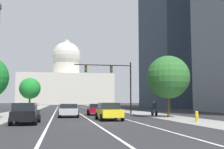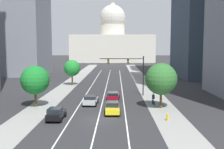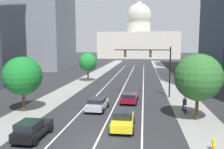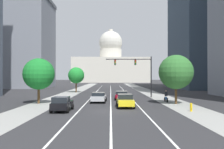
{
  "view_description": "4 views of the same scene",
  "coord_description": "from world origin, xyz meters",
  "px_view_note": "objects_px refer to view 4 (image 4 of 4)",
  "views": [
    {
      "loc": [
        -2.61,
        -22.43,
        1.71
      ],
      "look_at": [
        2.97,
        8.52,
        4.67
      ],
      "focal_mm": 45.61,
      "sensor_mm": 36.0,
      "label": 1
    },
    {
      "loc": [
        2.25,
        -32.99,
        9.05
      ],
      "look_at": [
        1.56,
        10.13,
        4.57
      ],
      "focal_mm": 43.85,
      "sensor_mm": 36.0,
      "label": 2
    },
    {
      "loc": [
        3.5,
        -16.85,
        7.36
      ],
      "look_at": [
        -0.96,
        15.4,
        3.33
      ],
      "focal_mm": 37.24,
      "sensor_mm": 36.0,
      "label": 3
    },
    {
      "loc": [
        -0.02,
        -25.58,
        3.7
      ],
      "look_at": [
        0.26,
        23.04,
        4.1
      ],
      "focal_mm": 38.38,
      "sensor_mm": 36.0,
      "label": 4
    }
  ],
  "objects_px": {
    "car_yellow": "(125,101)",
    "car_black": "(62,104)",
    "traffic_signal_mast": "(137,68)",
    "fire_hydrant": "(191,107)",
    "car_silver": "(99,97)",
    "street_tree_mid_left": "(76,75)",
    "cyclist": "(166,96)",
    "street_tree_near_left": "(39,74)",
    "car_crimson": "(121,95)",
    "capitol_building": "(111,66)",
    "street_tree_far_right": "(176,72)"
  },
  "relations": [
    {
      "from": "street_tree_near_left",
      "to": "car_yellow",
      "type": "bearing_deg",
      "value": -18.73
    },
    {
      "from": "fire_hydrant",
      "to": "street_tree_near_left",
      "type": "relative_size",
      "value": 0.15
    },
    {
      "from": "car_crimson",
      "to": "street_tree_mid_left",
      "type": "xyz_separation_m",
      "value": [
        -9.76,
        17.51,
        3.22
      ]
    },
    {
      "from": "car_silver",
      "to": "traffic_signal_mast",
      "type": "xyz_separation_m",
      "value": [
        6.45,
        8.28,
        4.47
      ]
    },
    {
      "from": "car_yellow",
      "to": "street_tree_mid_left",
      "type": "bearing_deg",
      "value": 18.81
    },
    {
      "from": "car_yellow",
      "to": "street_tree_near_left",
      "type": "xyz_separation_m",
      "value": [
        -11.56,
        3.92,
        3.24
      ]
    },
    {
      "from": "car_silver",
      "to": "cyclist",
      "type": "distance_m",
      "value": 9.76
    },
    {
      "from": "car_crimson",
      "to": "fire_hydrant",
      "type": "relative_size",
      "value": 4.62
    },
    {
      "from": "traffic_signal_mast",
      "to": "fire_hydrant",
      "type": "height_order",
      "value": "traffic_signal_mast"
    },
    {
      "from": "car_black",
      "to": "street_tree_mid_left",
      "type": "distance_m",
      "value": 30.61
    },
    {
      "from": "car_yellow",
      "to": "car_silver",
      "type": "xyz_separation_m",
      "value": [
        -3.45,
        5.46,
        -0.04
      ]
    },
    {
      "from": "car_yellow",
      "to": "street_tree_mid_left",
      "type": "xyz_separation_m",
      "value": [
        -9.77,
        26.93,
        3.17
      ]
    },
    {
      "from": "capitol_building",
      "to": "fire_hydrant",
      "type": "height_order",
      "value": "capitol_building"
    },
    {
      "from": "car_crimson",
      "to": "fire_hydrant",
      "type": "distance_m",
      "value": 14.62
    },
    {
      "from": "car_crimson",
      "to": "street_tree_mid_left",
      "type": "bearing_deg",
      "value": 31.52
    },
    {
      "from": "fire_hydrant",
      "to": "street_tree_far_right",
      "type": "bearing_deg",
      "value": 87.57
    },
    {
      "from": "car_crimson",
      "to": "car_silver",
      "type": "xyz_separation_m",
      "value": [
        -3.44,
        -3.96,
        0.01
      ]
    },
    {
      "from": "car_crimson",
      "to": "car_silver",
      "type": "bearing_deg",
      "value": 141.4
    },
    {
      "from": "capitol_building",
      "to": "street_tree_far_right",
      "type": "height_order",
      "value": "capitol_building"
    },
    {
      "from": "car_crimson",
      "to": "car_yellow",
      "type": "xyz_separation_m",
      "value": [
        0.01,
        -9.42,
        0.05
      ]
    },
    {
      "from": "car_yellow",
      "to": "fire_hydrant",
      "type": "bearing_deg",
      "value": -118.7
    },
    {
      "from": "street_tree_near_left",
      "to": "car_crimson",
      "type": "bearing_deg",
      "value": 25.47
    },
    {
      "from": "car_silver",
      "to": "traffic_signal_mast",
      "type": "distance_m",
      "value": 11.41
    },
    {
      "from": "car_black",
      "to": "traffic_signal_mast",
      "type": "bearing_deg",
      "value": -29.24
    },
    {
      "from": "traffic_signal_mast",
      "to": "street_tree_near_left",
      "type": "bearing_deg",
      "value": -145.99
    },
    {
      "from": "traffic_signal_mast",
      "to": "street_tree_near_left",
      "type": "xyz_separation_m",
      "value": [
        -14.56,
        -9.82,
        -1.19
      ]
    },
    {
      "from": "car_yellow",
      "to": "street_tree_far_right",
      "type": "bearing_deg",
      "value": -65.39
    },
    {
      "from": "car_black",
      "to": "fire_hydrant",
      "type": "bearing_deg",
      "value": -89.87
    },
    {
      "from": "car_silver",
      "to": "car_black",
      "type": "xyz_separation_m",
      "value": [
        -3.45,
        -8.83,
        0.05
      ]
    },
    {
      "from": "car_crimson",
      "to": "traffic_signal_mast",
      "type": "xyz_separation_m",
      "value": [
        3.01,
        4.32,
        4.48
      ]
    },
    {
      "from": "car_black",
      "to": "street_tree_mid_left",
      "type": "relative_size",
      "value": 0.69
    },
    {
      "from": "car_silver",
      "to": "street_tree_far_right",
      "type": "xyz_separation_m",
      "value": [
        10.51,
        -2.06,
        3.54
      ]
    },
    {
      "from": "capitol_building",
      "to": "fire_hydrant",
      "type": "distance_m",
      "value": 129.84
    },
    {
      "from": "car_yellow",
      "to": "car_black",
      "type": "height_order",
      "value": "car_black"
    },
    {
      "from": "car_crimson",
      "to": "cyclist",
      "type": "bearing_deg",
      "value": -116.72
    },
    {
      "from": "car_black",
      "to": "traffic_signal_mast",
      "type": "height_order",
      "value": "traffic_signal_mast"
    },
    {
      "from": "street_tree_near_left",
      "to": "cyclist",
      "type": "bearing_deg",
      "value": 6.36
    },
    {
      "from": "car_crimson",
      "to": "car_yellow",
      "type": "distance_m",
      "value": 9.42
    },
    {
      "from": "car_crimson",
      "to": "street_tree_far_right",
      "type": "relative_size",
      "value": 0.64
    },
    {
      "from": "street_tree_near_left",
      "to": "street_tree_mid_left",
      "type": "distance_m",
      "value": 23.08
    },
    {
      "from": "car_silver",
      "to": "fire_hydrant",
      "type": "xyz_separation_m",
      "value": [
        10.21,
        -8.99,
        -0.29
      ]
    },
    {
      "from": "traffic_signal_mast",
      "to": "car_silver",
      "type": "bearing_deg",
      "value": -127.92
    },
    {
      "from": "street_tree_mid_left",
      "to": "car_black",
      "type": "bearing_deg",
      "value": -84.59
    },
    {
      "from": "car_yellow",
      "to": "street_tree_near_left",
      "type": "relative_size",
      "value": 0.69
    },
    {
      "from": "fire_hydrant",
      "to": "street_tree_near_left",
      "type": "height_order",
      "value": "street_tree_near_left"
    },
    {
      "from": "car_yellow",
      "to": "car_black",
      "type": "bearing_deg",
      "value": 114.95
    },
    {
      "from": "street_tree_far_right",
      "to": "car_silver",
      "type": "bearing_deg",
      "value": 168.9
    },
    {
      "from": "cyclist",
      "to": "street_tree_near_left",
      "type": "distance_m",
      "value": 18.25
    },
    {
      "from": "car_crimson",
      "to": "street_tree_near_left",
      "type": "relative_size",
      "value": 0.68
    },
    {
      "from": "car_yellow",
      "to": "street_tree_far_right",
      "type": "xyz_separation_m",
      "value": [
        7.06,
        3.4,
        3.49
      ]
    }
  ]
}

